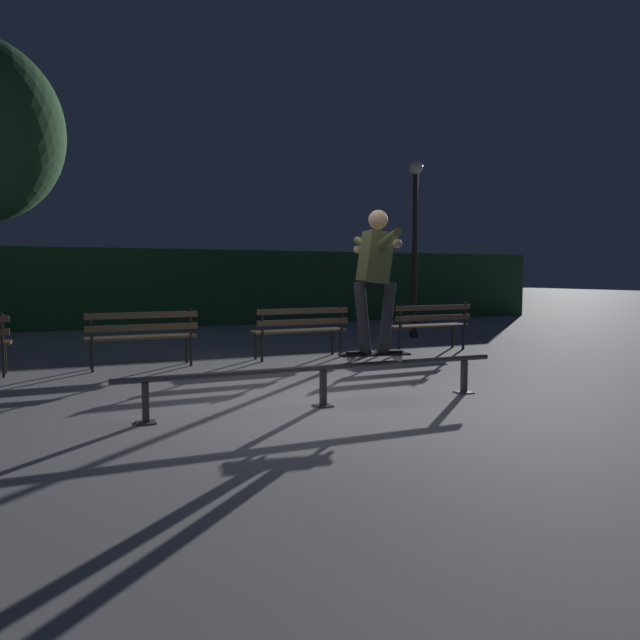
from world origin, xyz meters
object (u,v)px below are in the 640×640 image
(lamp_post_right, at_px, (415,225))
(skateboard, at_px, (374,355))
(skateboarder, at_px, (375,269))
(park_bench_right_center, at_px, (301,327))
(park_bench_rightmost, at_px, (430,322))
(grind_rail, at_px, (323,374))
(park_bench_left_center, at_px, (142,332))

(lamp_post_right, bearing_deg, skateboard, -125.91)
(skateboarder, xyz_separation_m, lamp_post_right, (3.98, 5.50, 1.03))
(skateboarder, relative_size, lamp_post_right, 0.40)
(park_bench_right_center, xyz_separation_m, lamp_post_right, (3.53, 2.11, 1.94))
(park_bench_rightmost, distance_m, lamp_post_right, 3.04)
(skateboarder, bearing_deg, park_bench_right_center, 82.49)
(lamp_post_right, bearing_deg, park_bench_right_center, -149.13)
(grind_rail, relative_size, skateboard, 5.31)
(skateboard, height_order, park_bench_rightmost, park_bench_rightmost)
(park_bench_rightmost, bearing_deg, lamp_post_right, 64.65)
(skateboard, distance_m, lamp_post_right, 7.06)
(park_bench_left_center, distance_m, park_bench_rightmost, 5.06)
(grind_rail, distance_m, park_bench_rightmost, 4.94)
(skateboard, distance_m, skateboarder, 0.94)
(grind_rail, bearing_deg, park_bench_rightmost, 43.29)
(park_bench_right_center, bearing_deg, park_bench_rightmost, 0.00)
(grind_rail, relative_size, park_bench_rightmost, 2.65)
(skateboard, xyz_separation_m, lamp_post_right, (3.98, 5.50, 1.97))
(skateboarder, height_order, lamp_post_right, lamp_post_right)
(grind_rail, xyz_separation_m, skateboarder, (0.62, -0.00, 1.11))
(grind_rail, bearing_deg, lamp_post_right, 50.11)
(skateboarder, height_order, park_bench_right_center, skateboarder)
(skateboard, bearing_deg, skateboarder, -9.68)
(skateboard, distance_m, park_bench_rightmost, 4.51)
(park_bench_right_center, bearing_deg, grind_rail, -107.41)
(park_bench_right_center, bearing_deg, park_bench_left_center, 180.00)
(park_bench_left_center, relative_size, park_bench_rightmost, 1.00)
(skateboarder, xyz_separation_m, park_bench_rightmost, (2.98, 3.39, -0.91))
(skateboarder, relative_size, park_bench_left_center, 0.97)
(lamp_post_right, bearing_deg, park_bench_rightmost, -115.35)
(park_bench_left_center, distance_m, park_bench_right_center, 2.53)
(grind_rail, distance_m, lamp_post_right, 7.47)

